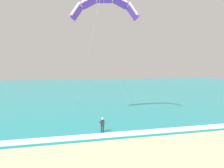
# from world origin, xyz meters

# --- Properties ---
(sea) EXTENTS (200.00, 120.00, 0.20)m
(sea) POSITION_xyz_m (0.00, 73.07, 0.10)
(sea) COLOR teal
(sea) RESTS_ON ground
(surf_foam) EXTENTS (200.00, 1.80, 0.04)m
(surf_foam) POSITION_xyz_m (0.00, 14.07, 0.22)
(surf_foam) COLOR white
(surf_foam) RESTS_ON sea
(surfboard) EXTENTS (0.45, 1.40, 0.09)m
(surfboard) POSITION_xyz_m (0.56, 15.41, 0.03)
(surfboard) COLOR white
(surfboard) RESTS_ON ground
(kitesurfer) EXTENTS (0.55, 0.52, 1.69)m
(kitesurfer) POSITION_xyz_m (0.56, 15.42, 0.94)
(kitesurfer) COLOR #232328
(kitesurfer) RESTS_ON ground
(kite_primary) EXTENTS (8.91, 10.76, 15.09)m
(kite_primary) POSITION_xyz_m (3.55, 24.63, 14.92)
(kite_primary) COLOR purple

